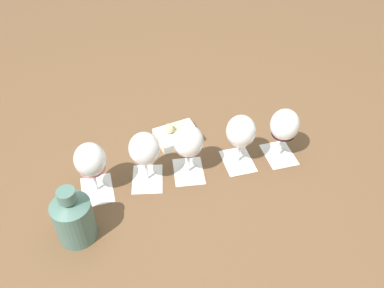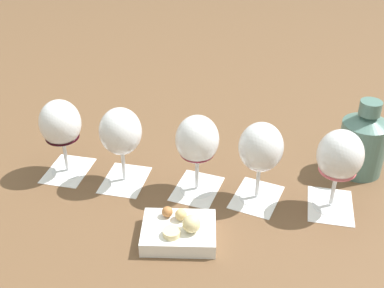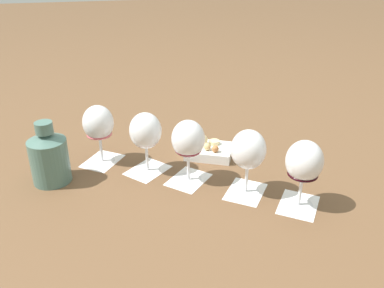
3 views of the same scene
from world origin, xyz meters
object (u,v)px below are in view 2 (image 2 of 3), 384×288
at_px(wine_glass_4, 61,126).
at_px(wine_glass_1, 261,151).
at_px(wine_glass_2, 197,143).
at_px(wine_glass_0, 340,158).
at_px(ceramic_vase, 363,142).
at_px(wine_glass_3, 121,135).
at_px(snack_dish, 179,231).

bearing_deg(wine_glass_4, wine_glass_1, 143.66).
relative_size(wine_glass_1, wine_glass_2, 1.00).
xyz_separation_m(wine_glass_0, wine_glass_4, (0.48, -0.34, -0.00)).
bearing_deg(wine_glass_4, ceramic_vase, 157.06).
bearing_deg(wine_glass_2, ceramic_vase, 167.83).
bearing_deg(wine_glass_4, wine_glass_0, 144.30).
distance_m(wine_glass_0, ceramic_vase, 0.17).
bearing_deg(wine_glass_1, wine_glass_3, -35.42).
height_order(wine_glass_0, wine_glass_3, same).
bearing_deg(snack_dish, wine_glass_2, -125.84).
relative_size(wine_glass_1, ceramic_vase, 1.00).
relative_size(wine_glass_0, wine_glass_3, 1.00).
xyz_separation_m(wine_glass_1, wine_glass_4, (0.35, -0.26, 0.00)).
distance_m(wine_glass_1, wine_glass_4, 0.44).
bearing_deg(wine_glass_3, wine_glass_1, 144.58).
distance_m(wine_glass_0, snack_dish, 0.34).
bearing_deg(snack_dish, wine_glass_4, -63.71).
relative_size(wine_glass_3, snack_dish, 1.04).
bearing_deg(wine_glass_2, snack_dish, 54.16).
bearing_deg(wine_glass_2, wine_glass_0, 144.97).
bearing_deg(ceramic_vase, wine_glass_0, 31.24).
bearing_deg(wine_glass_4, wine_glass_2, 143.67).
bearing_deg(wine_glass_3, wine_glass_4, -38.28).
height_order(wine_glass_4, ceramic_vase, wine_glass_4).
height_order(wine_glass_2, snack_dish, wine_glass_2).
distance_m(wine_glass_0, wine_glass_2, 0.28).
height_order(wine_glass_0, ceramic_vase, wine_glass_0).
bearing_deg(wine_glass_0, ceramic_vase, -148.76).
relative_size(wine_glass_0, wine_glass_4, 1.00).
height_order(wine_glass_1, wine_glass_2, same).
xyz_separation_m(wine_glass_0, snack_dish, (0.33, -0.03, -0.10)).
height_order(wine_glass_2, wine_glass_3, same).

